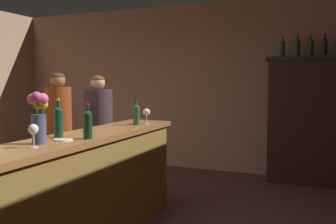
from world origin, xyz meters
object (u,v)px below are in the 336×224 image
Objects in this scene: display_cabinet at (307,118)px; cheese_plate at (63,140)px; display_bottle_left at (283,48)px; display_bottle_center at (311,47)px; wine_glass_mid at (147,112)px; patron_in_grey at (59,125)px; bar_counter at (79,195)px; patron_by_cabinet at (99,134)px; wine_bottle_rose at (88,123)px; display_bottle_midright at (325,46)px; flower_arrangement at (39,115)px; display_bottle_midleft at (297,47)px; wine_bottle_riesling at (58,120)px; wine_glass_front at (33,130)px; wine_bottle_chardonnay at (136,114)px.

cheese_plate is (-1.64, -3.36, 0.07)m from display_cabinet.
display_bottle_center reaches higher than display_bottle_left.
patron_in_grey is (-1.57, 0.45, -0.26)m from wine_glass_mid.
bar_counter is at bearing -96.53° from wine_glass_mid.
wine_glass_mid is 0.11× the size of patron_by_cabinet.
patron_in_grey reaches higher than wine_bottle_rose.
wine_glass_mid is at bearing 92.29° from wine_bottle_rose.
patron_by_cabinet is at bearing -142.96° from display_bottle_midright.
wine_glass_mid is at bearing 11.29° from patron_in_grey.
flower_arrangement is at bearing -95.30° from wine_glass_mid.
display_cabinet is at bearing 54.68° from patron_in_grey.
flower_arrangement is 2.44m from patron_in_grey.
display_bottle_midleft is (1.34, 3.22, 0.83)m from wine_bottle_rose.
display_cabinet is at bearing -0.00° from display_bottle_midleft.
display_bottle_left is 0.19× the size of patron_in_grey.
bar_counter is 8.97× the size of display_bottle_center.
display_bottle_center is at bearing 60.95° from wine_bottle_riesling.
patron_in_grey is (-3.14, -1.62, -1.09)m from display_bottle_center.
display_bottle_midright is at bearing 49.65° from wine_glass_mid.
patron_by_cabinet is at bearing 110.53° from wine_glass_front.
display_bottle_center is 0.20× the size of patron_by_cabinet.
patron_by_cabinet is (-0.68, 1.81, -0.29)m from wine_glass_front.
wine_bottle_chardonnay is 2.00× the size of cheese_plate.
flower_arrangement is 2.70× the size of cheese_plate.
bar_counter is 3.69m from display_bottle_left.
wine_bottle_chardonnay is at bearing -119.15° from display_bottle_left.
wine_bottle_chardonnay is 0.93× the size of display_bottle_left.
display_cabinet is 3.70m from wine_bottle_riesling.
display_bottle_left is at bearing 71.22° from wine_glass_front.
display_cabinet reaches higher than patron_in_grey.
wine_glass_front is 4.13m from display_bottle_center.
display_bottle_left is at bearing 66.35° from wine_bottle_riesling.
wine_bottle_chardonnay is at bearing -126.12° from display_bottle_center.
wine_glass_front is at bearing -111.54° from display_bottle_midleft.
display_cabinet is 3.74m from cheese_plate.
wine_glass_mid is at bearing 27.55° from patron_by_cabinet.
wine_bottle_chardonnay is (0.18, 1.02, -0.02)m from wine_bottle_riesling.
patron_in_grey reaches higher than wine_glass_front.
cheese_plate is at bearing -40.42° from wine_bottle_riesling.
wine_glass_front is at bearing -103.42° from wine_bottle_rose.
cheese_plate is 3.72m from display_bottle_left.
cheese_plate is (-0.01, 0.33, -0.12)m from wine_glass_front.
wine_glass_front is at bearing -61.99° from flower_arrangement.
wine_bottle_chardonnay is at bearing 85.32° from bar_counter.
display_bottle_center is 3.19m from patron_by_cabinet.
bar_counter is 2.12m from patron_in_grey.
bar_counter is at bearing -118.18° from display_cabinet.
display_bottle_left is 0.98× the size of display_bottle_center.
wine_bottle_chardonnay is 0.83m from patron_by_cabinet.
display_bottle_midleft is (1.51, 3.13, 1.46)m from bar_counter.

